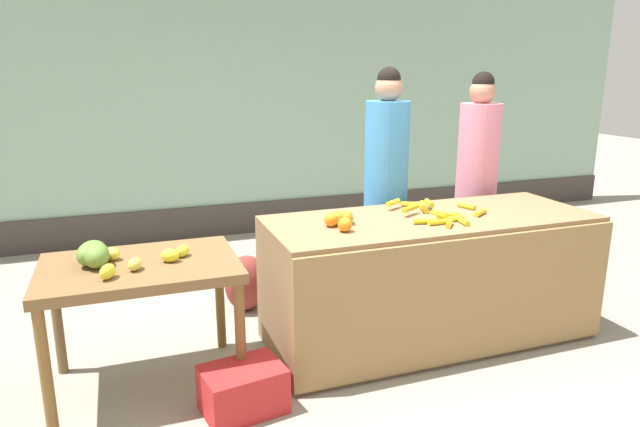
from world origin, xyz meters
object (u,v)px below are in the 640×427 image
object	(u,v)px
produce_crate	(243,389)
vendor_woman_blue_shirt	(386,188)
vendor_woman_pink_shirt	(476,183)
produce_sack	(246,283)

from	to	relation	value
produce_crate	vendor_woman_blue_shirt	bearing A→B (deg)	38.68
vendor_woman_blue_shirt	produce_crate	distance (m)	1.99
vendor_woman_pink_shirt	produce_sack	size ratio (longest dim) A/B	4.15
produce_sack	produce_crate	bearing A→B (deg)	-103.43
vendor_woman_blue_shirt	produce_sack	size ratio (longest dim) A/B	4.24
vendor_woman_blue_shirt	produce_crate	bearing A→B (deg)	-141.32
produce_crate	produce_sack	distance (m)	1.38
produce_sack	vendor_woman_pink_shirt	bearing A→B (deg)	-5.38
vendor_woman_pink_shirt	produce_sack	xyz separation A→B (m)	(-1.95, 0.18, -0.71)
vendor_woman_blue_shirt	produce_sack	bearing A→B (deg)	169.03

